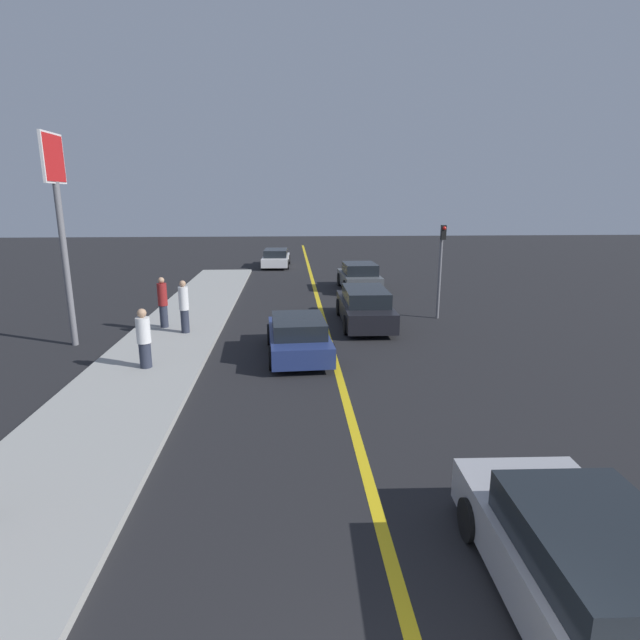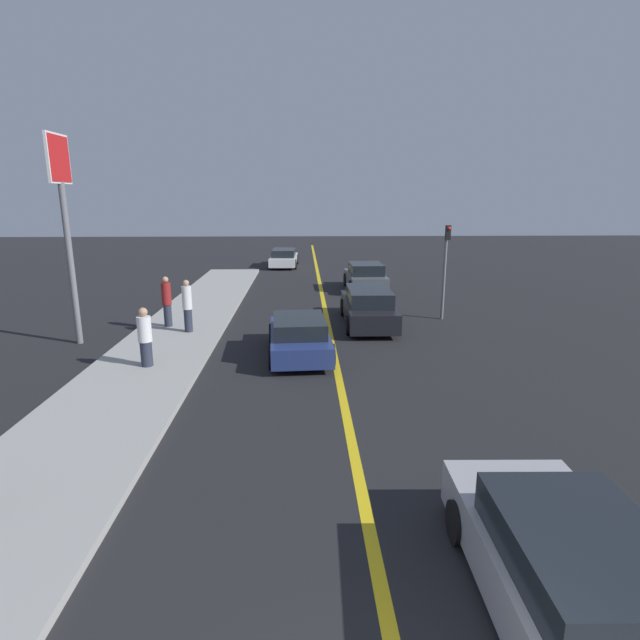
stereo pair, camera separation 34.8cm
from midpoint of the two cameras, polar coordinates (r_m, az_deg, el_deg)
road_center_line at (r=21.03m, az=1.11°, el=0.91°), size 0.20×60.00×0.01m
sidewalk_left at (r=18.53m, az=-15.14°, el=-1.12°), size 3.11×29.94×0.15m
car_near_right_lane at (r=6.92m, az=28.27°, el=-24.26°), size 2.04×4.30×1.30m
car_ahead_center at (r=15.16m, az=-1.73°, el=-1.90°), size 2.04×4.08×1.22m
car_far_distant at (r=18.92m, az=6.04°, el=1.49°), size 1.90×4.81×1.41m
car_parked_left_lot at (r=26.16m, az=5.59°, el=4.92°), size 2.05×3.94×1.40m
car_oncoming_far at (r=35.04m, az=-3.86°, el=7.09°), size 1.98×4.48×1.22m
pedestrian_mid_group at (r=14.45m, az=-18.72°, el=-1.88°), size 0.38×0.38×1.66m
pedestrian_far_standing at (r=17.75m, az=-14.38°, el=1.58°), size 0.33×0.33×1.82m
pedestrian_by_sign at (r=18.70m, az=-16.59°, el=2.05°), size 0.33×0.33×1.82m
traffic_light at (r=20.03m, az=14.62°, el=6.45°), size 0.18×0.40×3.68m
roadside_sign at (r=17.71m, az=-26.82°, el=12.38°), size 0.20×1.39×6.60m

